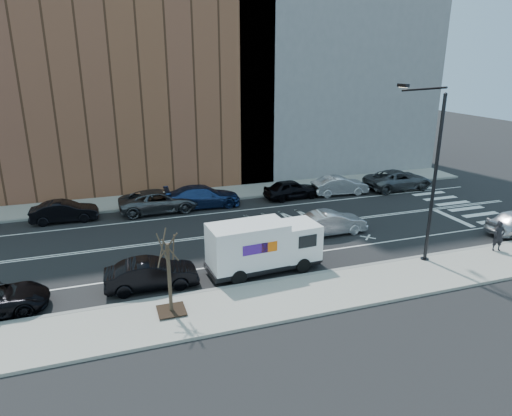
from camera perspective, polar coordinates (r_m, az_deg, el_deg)
ground at (r=29.59m, az=0.47°, el=-2.83°), size 120.00×120.00×0.00m
sidewalk_near at (r=22.20m, az=8.11°, el=-10.38°), size 44.00×3.60×0.15m
sidewalk_far at (r=37.55m, az=-3.97°, el=1.86°), size 44.00×3.60×0.15m
curb_near at (r=23.62m, az=6.14°, el=-8.42°), size 44.00×0.25×0.17m
curb_far at (r=35.88m, az=-3.22°, el=1.11°), size 44.00×0.25×0.17m
crosswalk at (r=37.73m, az=24.07°, el=0.24°), size 3.00×14.00×0.01m
road_markings at (r=29.59m, az=0.47°, el=-2.83°), size 40.00×8.60×0.01m
bldg_brick at (r=41.67m, az=-18.17°, el=17.89°), size 26.00×10.00×22.00m
bldg_concrete at (r=46.77m, az=8.65°, el=20.95°), size 20.00×10.00×26.00m
streetlight at (r=25.64m, az=20.85°, el=4.51°), size 0.44×4.02×9.34m
street_tree at (r=20.02m, az=-10.72°, el=-9.44°), size 1.20×1.20×3.75m
fedex_van at (r=23.61m, az=0.89°, el=-4.73°), size 6.07×2.42×2.72m
far_parked_b at (r=33.61m, az=-22.83°, el=-0.40°), size 4.40×1.63×1.44m
far_parked_c at (r=33.73m, az=-11.98°, el=0.87°), size 5.78×2.73×1.59m
far_parked_d at (r=34.26m, az=-6.68°, el=1.45°), size 5.71×2.53×1.63m
far_parked_e at (r=36.24m, az=4.47°, el=2.37°), size 4.56×2.08×1.52m
far_parked_f at (r=37.81m, az=10.42°, el=2.79°), size 4.68×1.90×1.51m
far_parked_g at (r=40.60m, az=17.35°, el=3.40°), size 5.91×2.81×1.63m
driving_sedan at (r=29.22m, az=9.37°, el=-1.82°), size 4.50×1.59×1.48m
near_parked_rear_a at (r=22.77m, az=-12.93°, el=-8.07°), size 4.46×1.68×1.45m
pedestrian at (r=29.32m, az=28.07°, el=-3.11°), size 0.74×0.59×1.78m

